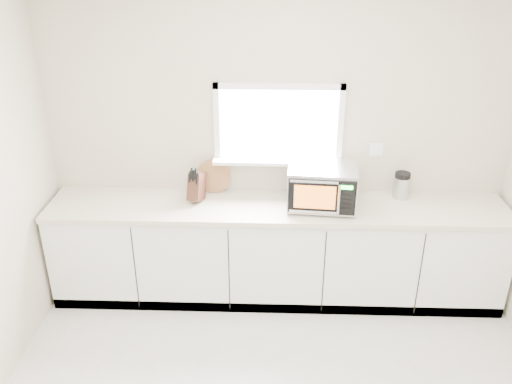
{
  "coord_description": "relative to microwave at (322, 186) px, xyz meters",
  "views": [
    {
      "loc": [
        -0.04,
        -2.42,
        3.03
      ],
      "look_at": [
        -0.18,
        1.55,
        1.11
      ],
      "focal_mm": 38.0,
      "sensor_mm": 36.0,
      "label": 1
    }
  ],
  "objects": [
    {
      "name": "microwave",
      "position": [
        0.0,
        0.0,
        0.0
      ],
      "size": [
        0.6,
        0.5,
        0.36
      ],
      "rotation": [
        0.0,
        0.0,
        -0.08
      ],
      "color": "black",
      "rests_on": "countertop"
    },
    {
      "name": "back_wall",
      "position": [
        -0.37,
        0.31,
        0.25
      ],
      "size": [
        4.0,
        0.17,
        2.7
      ],
      "color": "#BEAB97",
      "rests_on": "ground"
    },
    {
      "name": "cutting_board",
      "position": [
        -0.94,
        0.25,
        -0.04
      ],
      "size": [
        0.3,
        0.07,
        0.3
      ],
      "primitive_type": "cylinder",
      "rotation": [
        1.4,
        0.0,
        0.0
      ],
      "color": "olive",
      "rests_on": "countertop"
    },
    {
      "name": "coffee_grinder",
      "position": [
        0.71,
        0.19,
        -0.07
      ],
      "size": [
        0.17,
        0.17,
        0.24
      ],
      "rotation": [
        0.0,
        0.0,
        0.29
      ],
      "color": "#AEB0B5",
      "rests_on": "countertop"
    },
    {
      "name": "knife_block",
      "position": [
        -1.06,
        0.07,
        -0.05
      ],
      "size": [
        0.16,
        0.24,
        0.32
      ],
      "rotation": [
        0.0,
        0.0,
        -0.28
      ],
      "color": "#472319",
      "rests_on": "countertop"
    },
    {
      "name": "countertop",
      "position": [
        -0.37,
        -0.0,
        -0.21
      ],
      "size": [
        3.92,
        0.64,
        0.04
      ],
      "primitive_type": "cube",
      "color": "beige",
      "rests_on": "cabinets"
    },
    {
      "name": "cabinets",
      "position": [
        -0.37,
        0.01,
        -0.67
      ],
      "size": [
        3.92,
        0.6,
        0.88
      ],
      "primitive_type": "cube",
      "color": "white",
      "rests_on": "ground"
    }
  ]
}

